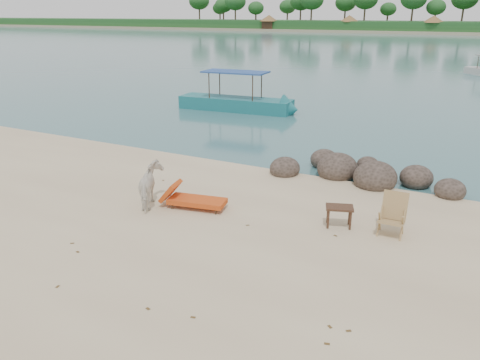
% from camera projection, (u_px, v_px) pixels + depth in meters
% --- Properties ---
extents(water, '(400.00, 400.00, 0.00)m').
position_uv_depth(water, '(459.00, 43.00, 86.84)').
color(water, '#346169').
rests_on(water, ground).
extents(far_shore, '(420.00, 90.00, 1.40)m').
position_uv_depth(far_shore, '(475.00, 30.00, 153.72)').
color(far_shore, tan).
rests_on(far_shore, ground).
extents(far_scenery, '(420.00, 18.00, 9.50)m').
position_uv_depth(far_scenery, '(473.00, 21.00, 124.81)').
color(far_scenery, '#1E4C1E').
rests_on(far_scenery, ground).
extents(boulders, '(6.41, 2.93, 1.07)m').
position_uv_depth(boulders, '(359.00, 173.00, 16.12)').
color(boulders, '#312821').
rests_on(boulders, ground).
extents(cow, '(1.35, 1.60, 1.24)m').
position_uv_depth(cow, '(151.00, 187.00, 13.71)').
color(cow, white).
rests_on(cow, ground).
extents(side_table, '(0.82, 0.67, 0.57)m').
position_uv_depth(side_table, '(339.00, 218.00, 12.44)').
color(side_table, '#362415').
rests_on(side_table, ground).
extents(lounge_chair, '(2.19, 1.11, 0.63)m').
position_uv_depth(lounge_chair, '(197.00, 199.00, 13.63)').
color(lounge_chair, '#D94719').
rests_on(lounge_chair, ground).
extents(deck_chair, '(0.71, 0.77, 1.07)m').
position_uv_depth(deck_chair, '(392.00, 217.00, 11.88)').
color(deck_chair, '#A08A50').
rests_on(deck_chair, ground).
extents(boat_near, '(7.70, 2.34, 3.68)m').
position_uv_depth(boat_near, '(235.00, 78.00, 27.15)').
color(boat_near, '#1A696F').
rests_on(boat_near, water).
extents(dead_leaves, '(7.88, 6.50, 0.00)m').
position_uv_depth(dead_leaves, '(197.00, 249.00, 11.37)').
color(dead_leaves, brown).
rests_on(dead_leaves, ground).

